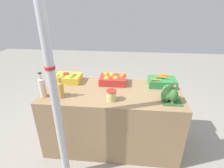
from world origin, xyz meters
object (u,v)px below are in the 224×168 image
(juice_bottle_ruby, at_px, (52,88))
(juice_bottle_amber, at_px, (61,89))
(apple_crate, at_px, (68,78))
(carrot_crate, at_px, (162,82))
(broccoli_pile, at_px, (170,94))
(pickle_jar, at_px, (111,95))
(juice_bottle_cloudy, at_px, (42,87))
(support_pole, at_px, (50,70))
(sparrow_bird, at_px, (175,86))
(orange_crate, at_px, (113,79))

(juice_bottle_ruby, relative_size, juice_bottle_amber, 1.08)
(apple_crate, height_order, carrot_crate, carrot_crate)
(apple_crate, bearing_deg, broccoli_pile, -16.63)
(pickle_jar, bearing_deg, juice_bottle_cloudy, 179.43)
(juice_bottle_amber, bearing_deg, juice_bottle_ruby, 180.00)
(broccoli_pile, relative_size, juice_bottle_amber, 0.90)
(support_pole, relative_size, juice_bottle_amber, 10.14)
(support_pole, relative_size, juice_bottle_ruby, 9.36)
(juice_bottle_amber, bearing_deg, sparrow_bird, 0.01)
(orange_crate, relative_size, broccoli_pile, 1.52)
(juice_bottle_amber, bearing_deg, carrot_crate, 19.83)
(juice_bottle_amber, xyz_separation_m, pickle_jar, (0.59, -0.01, -0.05))
(support_pole, height_order, pickle_jar, support_pole)
(juice_bottle_amber, xyz_separation_m, sparrow_bird, (1.28, 0.00, 0.10))
(juice_bottle_cloudy, xyz_separation_m, juice_bottle_amber, (0.22, 0.00, -0.02))
(broccoli_pile, bearing_deg, juice_bottle_ruby, -178.17)
(support_pole, height_order, sparrow_bird, support_pole)
(juice_bottle_cloudy, bearing_deg, apple_crate, 71.01)
(sparrow_bird, bearing_deg, juice_bottle_amber, -78.88)
(broccoli_pile, bearing_deg, orange_crate, 149.42)
(orange_crate, relative_size, juice_bottle_cloudy, 1.17)
(apple_crate, relative_size, juice_bottle_ruby, 1.25)
(juice_bottle_amber, distance_m, sparrow_bird, 1.28)
(support_pole, bearing_deg, juice_bottle_ruby, 117.95)
(apple_crate, relative_size, juice_bottle_cloudy, 1.17)
(juice_bottle_cloudy, xyz_separation_m, pickle_jar, (0.81, -0.01, -0.07))
(apple_crate, xyz_separation_m, juice_bottle_ruby, (-0.03, -0.44, 0.06))
(carrot_crate, height_order, pickle_jar, carrot_crate)
(orange_crate, xyz_separation_m, carrot_crate, (0.66, -0.00, -0.01))
(apple_crate, relative_size, pickle_jar, 2.86)
(apple_crate, bearing_deg, support_pole, -78.19)
(juice_bottle_cloudy, relative_size, sparrow_bird, 2.26)
(broccoli_pile, relative_size, juice_bottle_cloudy, 0.77)
(juice_bottle_ruby, height_order, pickle_jar, juice_bottle_ruby)
(orange_crate, distance_m, juice_bottle_ruby, 0.81)
(apple_crate, bearing_deg, juice_bottle_amber, -80.65)
(broccoli_pile, relative_size, sparrow_bird, 1.74)
(juice_bottle_amber, bearing_deg, orange_crate, 38.14)
(juice_bottle_amber, bearing_deg, apple_crate, 99.35)
(pickle_jar, distance_m, sparrow_bird, 0.70)
(support_pole, xyz_separation_m, pickle_jar, (0.49, 0.37, -0.43))
(juice_bottle_cloudy, height_order, juice_bottle_ruby, juice_bottle_cloudy)
(orange_crate, bearing_deg, juice_bottle_ruby, -146.40)
(carrot_crate, distance_m, pickle_jar, 0.78)
(carrot_crate, bearing_deg, sparrow_bird, -83.90)
(broccoli_pile, distance_m, juice_bottle_ruby, 1.35)
(orange_crate, bearing_deg, pickle_jar, -87.07)
(juice_bottle_amber, height_order, sparrow_bird, juice_bottle_amber)
(carrot_crate, distance_m, juice_bottle_ruby, 1.40)
(apple_crate, xyz_separation_m, juice_bottle_cloudy, (-0.15, -0.44, 0.07))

